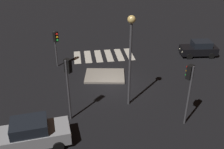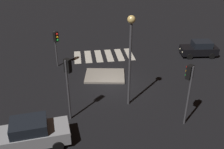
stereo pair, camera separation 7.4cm
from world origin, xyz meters
name	(u,v)px [view 1 (the left image)]	position (x,y,z in m)	size (l,w,h in m)	color
ground_plane	(112,84)	(0.00, 0.00, 0.00)	(80.00, 80.00, 0.00)	black
traffic_island	(105,76)	(0.46, -1.49, 0.09)	(4.05, 3.29, 0.18)	gray
car_black	(199,49)	(-10.28, -4.72, 0.84)	(4.03, 2.13, 1.70)	black
car_silver	(34,133)	(5.96, 6.74, 0.94)	(4.52, 2.42, 1.91)	#9EA0A5
traffic_light_east	(56,41)	(4.81, -4.31, 2.77)	(0.53, 0.54, 3.66)	#47474C
traffic_light_west	(189,81)	(-4.21, 6.01, 3.44)	(0.54, 0.53, 4.55)	#47474C
traffic_light_north	(68,75)	(3.60, 4.29, 3.57)	(0.54, 0.53, 4.72)	#47474C
street_lamp	(131,46)	(-0.85, 3.17, 4.91)	(0.56, 0.56, 7.13)	#47474C
crosswalk_near	(104,56)	(0.00, -6.19, 0.01)	(6.45, 3.20, 0.02)	silver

